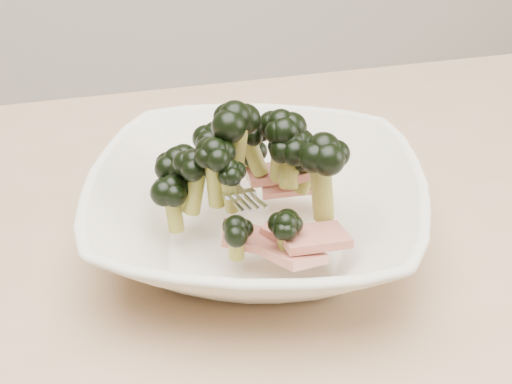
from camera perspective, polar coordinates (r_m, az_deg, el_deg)
The scene contains 1 object.
broccoli_dish at distance 0.57m, azimuth -0.13°, elevation -0.89°, with size 0.34×0.34×0.13m.
Camera 1 is at (-0.00, -0.39, 1.10)m, focal length 50.00 mm.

